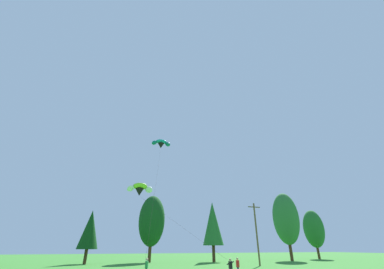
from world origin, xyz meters
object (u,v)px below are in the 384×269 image
(parafoil_kite_mid_lime_white, at_px, (140,189))
(parafoil_kite_high_teal, at_px, (161,144))
(kite_flyer_mid, at_px, (231,267))
(utility_pole, at_px, (256,231))
(kite_flyer_far, at_px, (238,265))
(kite_flyer_near, at_px, (147,267))

(parafoil_kite_mid_lime_white, bearing_deg, parafoil_kite_high_teal, 58.09)
(parafoil_kite_high_teal, bearing_deg, kite_flyer_mid, -83.42)
(kite_flyer_mid, height_order, parafoil_kite_high_teal, parafoil_kite_high_teal)
(utility_pole, bearing_deg, parafoil_kite_high_teal, 151.46)
(parafoil_kite_high_teal, bearing_deg, parafoil_kite_mid_lime_white, -121.91)
(kite_flyer_mid, distance_m, kite_flyer_far, 2.21)
(parafoil_kite_high_teal, bearing_deg, kite_flyer_near, -103.45)
(utility_pole, relative_size, parafoil_kite_mid_lime_white, 0.58)
(kite_flyer_mid, bearing_deg, parafoil_kite_high_teal, 96.58)
(kite_flyer_mid, bearing_deg, kite_flyer_far, 44.05)
(kite_flyer_far, relative_size, parafoil_kite_high_teal, 0.08)
(utility_pole, relative_size, kite_flyer_near, 5.50)
(kite_flyer_far, bearing_deg, parafoil_kite_mid_lime_white, 121.56)
(kite_flyer_mid, distance_m, parafoil_kite_mid_lime_white, 19.18)
(utility_pole, distance_m, kite_flyer_mid, 18.93)
(parafoil_kite_high_teal, height_order, parafoil_kite_mid_lime_white, parafoil_kite_high_teal)
(kite_flyer_near, xyz_separation_m, kite_flyer_far, (8.66, -1.44, 0.00))
(kite_flyer_near, bearing_deg, parafoil_kite_high_teal, 76.55)
(utility_pole, height_order, kite_flyer_mid, utility_pole)
(kite_flyer_mid, relative_size, parafoil_kite_mid_lime_white, 0.11)
(parafoil_kite_mid_lime_white, bearing_deg, kite_flyer_mid, -65.90)
(kite_flyer_far, height_order, parafoil_kite_high_teal, parafoil_kite_high_teal)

